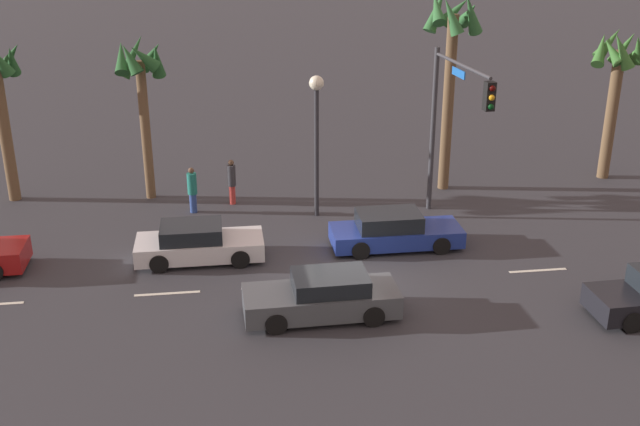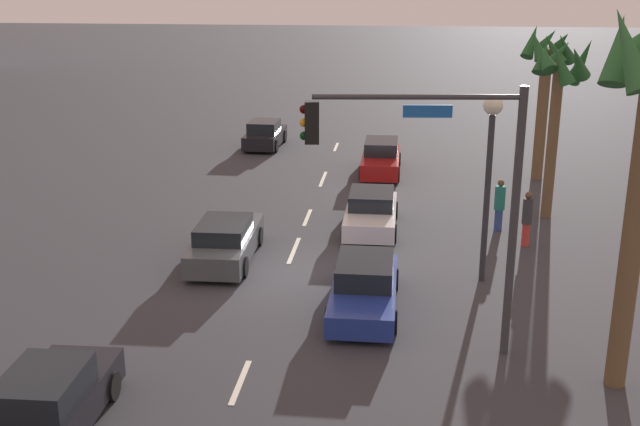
% 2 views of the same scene
% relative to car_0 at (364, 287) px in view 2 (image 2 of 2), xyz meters
% --- Properties ---
extents(ground_plane, '(220.00, 220.00, 0.00)m').
position_rel_car_0_xyz_m(ground_plane, '(-2.16, -2.57, -0.62)').
color(ground_plane, '#333338').
extents(lane_stripe_0, '(2.00, 0.14, 0.01)m').
position_rel_car_0_xyz_m(lane_stripe_0, '(-20.16, -2.57, -0.61)').
color(lane_stripe_0, silver).
rests_on(lane_stripe_0, ground_plane).
extents(lane_stripe_1, '(2.58, 0.14, 0.01)m').
position_rel_car_0_xyz_m(lane_stripe_1, '(-13.59, -2.57, -0.61)').
color(lane_stripe_1, silver).
rests_on(lane_stripe_1, ground_plane).
extents(lane_stripe_2, '(2.06, 0.14, 0.01)m').
position_rel_car_0_xyz_m(lane_stripe_2, '(-7.92, -2.57, -0.61)').
color(lane_stripe_2, silver).
rests_on(lane_stripe_2, ground_plane).
extents(lane_stripe_3, '(2.51, 0.14, 0.01)m').
position_rel_car_0_xyz_m(lane_stripe_3, '(-4.32, -2.57, -0.61)').
color(lane_stripe_3, silver).
rests_on(lane_stripe_3, ground_plane).
extents(lane_stripe_4, '(2.00, 0.14, 0.01)m').
position_rel_car_0_xyz_m(lane_stripe_4, '(4.39, -2.57, -0.61)').
color(lane_stripe_4, silver).
rests_on(lane_stripe_4, ground_plane).
extents(car_0, '(4.66, 1.87, 1.34)m').
position_rel_car_0_xyz_m(car_0, '(0.00, 0.00, 0.00)').
color(car_0, navy).
rests_on(car_0, ground_plane).
extents(car_1, '(4.67, 1.81, 1.47)m').
position_rel_car_0_xyz_m(car_1, '(-15.08, -0.06, 0.06)').
color(car_1, maroon).
rests_on(car_1, ground_plane).
extents(car_2, '(4.16, 1.86, 1.45)m').
position_rel_car_0_xyz_m(car_2, '(6.76, -5.94, 0.04)').
color(car_2, black).
rests_on(car_2, ground_plane).
extents(car_3, '(4.63, 1.93, 1.36)m').
position_rel_car_0_xyz_m(car_3, '(-3.22, -4.63, 0.02)').
color(car_3, '#474C51').
rests_on(car_3, ground_plane).
extents(car_4, '(4.36, 1.89, 1.33)m').
position_rel_car_0_xyz_m(car_4, '(-6.95, -0.13, -0.00)').
color(car_4, silver).
rests_on(car_4, ground_plane).
extents(car_5, '(4.00, 1.86, 1.41)m').
position_rel_car_0_xyz_m(car_5, '(-19.83, -6.30, 0.03)').
color(car_5, black).
rests_on(car_5, ground_plane).
extents(traffic_signal, '(0.73, 5.04, 6.51)m').
position_rel_car_0_xyz_m(traffic_signal, '(2.43, 1.92, 3.79)').
color(traffic_signal, '#38383D').
rests_on(traffic_signal, ground_plane).
extents(streetlamp, '(0.56, 0.56, 5.59)m').
position_rel_car_0_xyz_m(streetlamp, '(-2.34, 3.42, 3.35)').
color(streetlamp, '#2D2D33').
rests_on(streetlamp, ground_plane).
extents(pedestrian_0, '(0.53, 0.53, 1.88)m').
position_rel_car_0_xyz_m(pedestrian_0, '(-7.20, 4.42, 0.37)').
color(pedestrian_0, '#2D478C').
rests_on(pedestrian_0, ground_plane).
extents(pedestrian_1, '(0.47, 0.47, 1.90)m').
position_rel_car_0_xyz_m(pedestrian_1, '(-5.62, 5.15, 0.40)').
color(pedestrian_1, '#BF3833').
rests_on(pedestrian_1, ground_plane).
extents(palm_tree_1, '(2.33, 2.50, 6.78)m').
position_rel_car_0_xyz_m(palm_tree_1, '(-14.63, 6.94, 4.23)').
color(palm_tree_1, brown).
rests_on(palm_tree_1, ground_plane).
extents(palm_tree_2, '(2.23, 2.43, 6.73)m').
position_rel_car_0_xyz_m(palm_tree_2, '(-9.03, 6.47, 4.48)').
color(palm_tree_2, brown).
rests_on(palm_tree_2, ground_plane).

